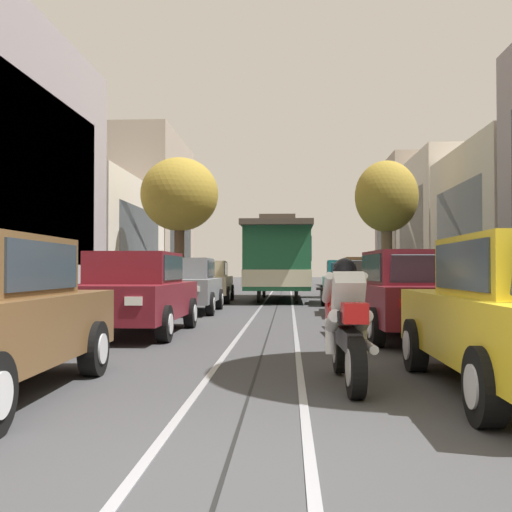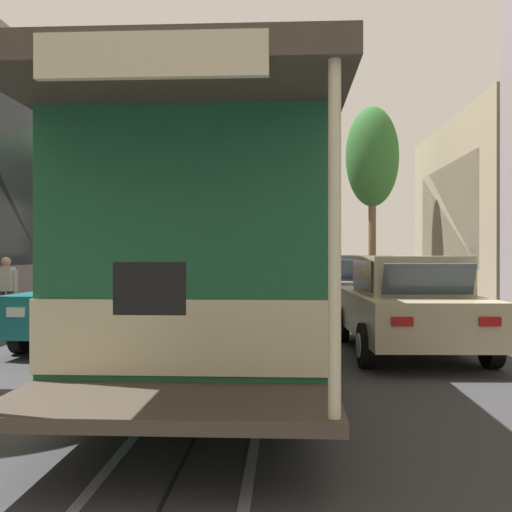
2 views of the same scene
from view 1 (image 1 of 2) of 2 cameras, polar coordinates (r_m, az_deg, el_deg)
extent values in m
plane|color=#38383A|center=(23.59, 2.08, -4.30)|extent=(160.00, 160.00, 0.00)
cube|color=gray|center=(26.57, 1.04, -3.95)|extent=(0.08, 57.72, 0.01)
cube|color=gray|center=(26.55, 3.33, -3.95)|extent=(0.08, 57.72, 0.01)
cube|color=black|center=(26.55, 2.18, -3.95)|extent=(0.03, 57.72, 0.01)
cube|color=#2D3842|center=(22.02, -18.29, 6.73)|extent=(0.04, 8.70, 5.72)
cube|color=beige|center=(34.28, -13.98, 1.77)|extent=(4.19, 12.13, 6.09)
cube|color=#2D3842|center=(33.72, -10.60, 1.29)|extent=(0.04, 8.70, 3.66)
cube|color=gray|center=(46.54, -9.89, 3.97)|extent=(4.91, 12.13, 10.97)
cube|color=#2D3842|center=(46.01, -6.94, 3.33)|extent=(0.04, 8.70, 6.58)
cube|color=#2D3842|center=(27.52, 18.12, 2.23)|extent=(0.04, 6.96, 3.87)
cube|color=beige|center=(37.87, 18.13, 2.79)|extent=(5.43, 9.64, 7.77)
cube|color=#2D3842|center=(37.23, 14.12, 2.23)|extent=(0.04, 6.96, 4.66)
cube|color=gray|center=(47.47, 14.45, 2.88)|extent=(4.51, 9.64, 9.31)
cube|color=#2D3842|center=(47.05, 11.79, 2.34)|extent=(0.04, 6.96, 5.59)
cube|color=#2D3842|center=(7.74, -21.01, -1.06)|extent=(1.30, 0.23, 0.45)
cube|color=#2D3842|center=(6.37, -18.90, -0.86)|extent=(0.07, 1.81, 0.47)
cube|color=#B21414|center=(8.35, -15.29, -4.62)|extent=(0.28, 0.05, 0.12)
cube|color=#B21414|center=(8.74, -22.33, -4.41)|extent=(0.28, 0.05, 0.12)
cylinder|color=silver|center=(4.99, -22.44, -11.83)|extent=(0.03, 0.35, 0.35)
cylinder|color=black|center=(7.50, -14.79, -8.29)|extent=(0.22, 0.64, 0.64)
cylinder|color=silver|center=(7.47, -13.97, -8.32)|extent=(0.03, 0.35, 0.35)
cube|color=maroon|center=(12.12, -11.26, -4.05)|extent=(1.82, 4.31, 0.66)
cube|color=maroon|center=(12.25, -11.07, -1.08)|extent=(1.49, 2.07, 0.60)
cube|color=#2D3842|center=(11.44, -12.11, -1.16)|extent=(1.33, 0.23, 0.47)
cube|color=#2D3842|center=(13.40, -9.81, -1.18)|extent=(1.30, 0.20, 0.45)
cube|color=#2D3842|center=(12.08, -7.63, -1.09)|extent=(0.04, 1.81, 0.47)
cube|color=#2D3842|center=(12.45, -14.41, -1.06)|extent=(0.04, 1.81, 0.47)
cube|color=white|center=(9.88, -11.27, -4.11)|extent=(0.28, 0.04, 0.14)
cube|color=#B21414|center=(14.10, -6.85, -3.27)|extent=(0.28, 0.04, 0.12)
cube|color=white|center=(10.22, -17.35, -3.98)|extent=(0.28, 0.04, 0.14)
cube|color=#B21414|center=(14.34, -11.25, -3.22)|extent=(0.28, 0.04, 0.12)
cylinder|color=black|center=(10.64, -8.47, -6.23)|extent=(0.20, 0.64, 0.64)
cylinder|color=silver|center=(10.62, -7.88, -6.25)|extent=(0.02, 0.35, 0.35)
cylinder|color=black|center=(11.13, -17.42, -5.97)|extent=(0.20, 0.64, 0.64)
cylinder|color=silver|center=(11.17, -17.95, -5.95)|extent=(0.02, 0.35, 0.35)
cylinder|color=black|center=(13.26, -6.11, -5.26)|extent=(0.20, 0.64, 0.64)
cylinder|color=silver|center=(13.24, -5.63, -5.27)|extent=(0.02, 0.35, 0.35)
cylinder|color=black|center=(13.65, -13.44, -5.12)|extent=(0.20, 0.64, 0.64)
cylinder|color=silver|center=(13.69, -13.89, -5.10)|extent=(0.02, 0.35, 0.35)
cube|color=slate|center=(18.11, -6.59, -3.15)|extent=(1.90, 4.34, 0.66)
cube|color=slate|center=(18.24, -6.51, -1.15)|extent=(1.52, 2.10, 0.60)
cube|color=#2D3842|center=(17.42, -6.91, -1.21)|extent=(1.34, 0.25, 0.47)
cube|color=#2D3842|center=(19.42, -6.01, -1.22)|extent=(1.30, 0.23, 0.45)
cube|color=#2D3842|center=(18.15, -4.18, -1.16)|extent=(0.07, 1.81, 0.47)
cube|color=#2D3842|center=(18.37, -8.82, -1.15)|extent=(0.07, 1.81, 0.47)
cube|color=white|center=(15.89, -5.72, -3.05)|extent=(0.28, 0.05, 0.14)
cube|color=#B21414|center=(20.18, -4.13, -2.68)|extent=(0.28, 0.05, 0.12)
cube|color=white|center=(16.07, -9.68, -3.02)|extent=(0.28, 0.05, 0.14)
cube|color=#B21414|center=(20.32, -7.26, -2.66)|extent=(0.28, 0.05, 0.12)
cylinder|color=black|center=(16.69, -4.26, -4.44)|extent=(0.21, 0.64, 0.64)
cylinder|color=silver|center=(16.68, -3.88, -4.45)|extent=(0.03, 0.35, 0.35)
cylinder|color=black|center=(16.96, -10.20, -4.38)|extent=(0.21, 0.64, 0.64)
cylinder|color=silver|center=(16.99, -10.56, -4.37)|extent=(0.03, 0.35, 0.35)
cylinder|color=black|center=(19.34, -3.43, -4.01)|extent=(0.21, 0.64, 0.64)
cylinder|color=silver|center=(19.33, -3.10, -4.01)|extent=(0.03, 0.35, 0.35)
cylinder|color=black|center=(19.58, -8.58, -3.97)|extent=(0.21, 0.64, 0.64)
cylinder|color=silver|center=(19.60, -8.89, -3.96)|extent=(0.03, 0.35, 0.35)
cube|color=#C1B28E|center=(23.84, -4.61, -2.70)|extent=(1.94, 4.36, 0.66)
cube|color=#C1B28E|center=(23.98, -4.57, -1.19)|extent=(1.54, 2.11, 0.60)
cube|color=#2D3842|center=(23.15, -4.78, -1.23)|extent=(1.34, 0.27, 0.47)
cube|color=#2D3842|center=(25.16, -4.31, -1.24)|extent=(1.30, 0.24, 0.45)
cube|color=#2D3842|center=(23.92, -2.79, -1.19)|extent=(0.09, 1.81, 0.47)
cube|color=#2D3842|center=(24.06, -6.35, -1.18)|extent=(0.09, 1.81, 0.47)
cube|color=white|center=(21.63, -3.71, -2.58)|extent=(0.28, 0.05, 0.14)
cube|color=#B21414|center=(25.94, -2.91, -2.37)|extent=(0.28, 0.05, 0.12)
cube|color=white|center=(21.76, -6.64, -2.57)|extent=(0.28, 0.05, 0.14)
cube|color=#B21414|center=(26.04, -5.36, -2.36)|extent=(0.28, 0.05, 0.12)
cylinder|color=black|center=(22.45, -2.71, -3.63)|extent=(0.22, 0.65, 0.64)
cylinder|color=silver|center=(22.44, -2.43, -3.63)|extent=(0.03, 0.35, 0.35)
cylinder|color=black|center=(22.63, -7.17, -3.61)|extent=(0.22, 0.65, 0.64)
cylinder|color=silver|center=(22.65, -7.45, -3.60)|extent=(0.03, 0.35, 0.35)
cylinder|color=black|center=(25.11, -2.31, -3.39)|extent=(0.22, 0.65, 0.64)
cylinder|color=silver|center=(25.10, -2.06, -3.39)|extent=(0.03, 0.35, 0.35)
cylinder|color=black|center=(25.27, -6.30, -3.36)|extent=(0.22, 0.65, 0.64)
cylinder|color=silver|center=(25.29, -6.55, -3.36)|extent=(0.03, 0.35, 0.35)
cube|color=#2D3842|center=(7.38, 22.19, -1.04)|extent=(1.33, 0.22, 0.47)
cube|color=#2D3842|center=(6.36, 18.31, -0.87)|extent=(0.03, 1.81, 0.47)
cube|color=white|center=(8.66, 15.50, -4.49)|extent=(0.28, 0.04, 0.14)
cube|color=white|center=(8.97, 22.50, -4.33)|extent=(0.28, 0.04, 0.14)
cylinder|color=black|center=(7.83, 14.52, -8.00)|extent=(0.20, 0.64, 0.64)
cylinder|color=silver|center=(7.81, 13.72, -8.02)|extent=(0.02, 0.35, 0.35)
cylinder|color=black|center=(5.27, 20.43, -11.27)|extent=(0.20, 0.64, 0.64)
cylinder|color=silver|center=(5.24, 19.26, -11.34)|extent=(0.02, 0.35, 0.35)
cube|color=maroon|center=(11.58, 14.13, -4.17)|extent=(1.99, 4.38, 0.66)
cube|color=maroon|center=(11.42, 14.29, -1.05)|extent=(1.57, 2.13, 0.60)
cube|color=#2D3842|center=(12.23, 13.35, -1.16)|extent=(1.34, 0.28, 0.47)
cube|color=#2D3842|center=(10.27, 15.88, -1.13)|extent=(1.30, 0.26, 0.45)
cube|color=#2D3842|center=(11.26, 10.60, -1.06)|extent=(0.11, 1.81, 0.47)
cube|color=#2D3842|center=(11.62, 17.88, -1.03)|extent=(0.11, 1.81, 0.47)
cube|color=white|center=(13.58, 9.67, -3.34)|extent=(0.28, 0.05, 0.14)
cube|color=#B21414|center=(9.34, 13.95, -4.26)|extent=(0.28, 0.05, 0.12)
cube|color=white|center=(13.80, 14.26, -3.29)|extent=(0.28, 0.05, 0.14)
cube|color=#B21414|center=(9.67, 20.41, -4.12)|extent=(0.28, 0.05, 0.12)
cylinder|color=black|center=(12.74, 8.84, -5.41)|extent=(0.23, 0.65, 0.64)
cylinder|color=silver|center=(12.72, 8.35, -5.42)|extent=(0.04, 0.35, 0.35)
cylinder|color=black|center=(13.11, 16.51, -5.26)|extent=(0.23, 0.65, 0.64)
cylinder|color=silver|center=(13.14, 16.97, -5.25)|extent=(0.04, 0.35, 0.35)
cylinder|color=black|center=(10.11, 11.07, -6.48)|extent=(0.23, 0.65, 0.64)
cylinder|color=silver|center=(10.09, 10.45, -6.50)|extent=(0.04, 0.35, 0.35)
cylinder|color=black|center=(10.58, 20.54, -6.20)|extent=(0.23, 0.65, 0.64)
cylinder|color=silver|center=(10.62, 21.10, -6.17)|extent=(0.04, 0.35, 0.35)
cube|color=brown|center=(17.60, 10.58, -3.19)|extent=(1.92, 4.35, 0.66)
cube|color=brown|center=(17.44, 10.62, -1.13)|extent=(1.53, 2.10, 0.60)
cube|color=#2D3842|center=(18.28, 10.35, -1.20)|extent=(1.34, 0.26, 0.47)
cube|color=#2D3842|center=(16.27, 11.05, -1.19)|extent=(1.30, 0.23, 0.45)
cube|color=#2D3842|center=(17.38, 8.17, -1.14)|extent=(0.08, 1.81, 0.47)
cube|color=#2D3842|center=(17.54, 13.05, -1.12)|extent=(0.08, 1.81, 0.47)
cube|color=white|center=(19.71, 8.31, -2.70)|extent=(0.28, 0.05, 0.14)
cube|color=#B21414|center=(15.40, 9.34, -3.10)|extent=(0.28, 0.05, 0.12)
cube|color=white|center=(19.81, 11.54, -2.68)|extent=(0.28, 0.05, 0.14)
cube|color=#B21414|center=(15.53, 13.45, -3.06)|extent=(0.28, 0.05, 0.12)
cylinder|color=black|center=(18.88, 7.50, -4.07)|extent=(0.22, 0.65, 0.64)
cylinder|color=silver|center=(18.87, 7.16, -4.07)|extent=(0.03, 0.35, 0.35)
cylinder|color=black|center=(19.05, 12.81, -4.02)|extent=(0.22, 0.65, 0.64)
cylinder|color=silver|center=(19.06, 13.13, -4.02)|extent=(0.03, 0.35, 0.35)
cylinder|color=black|center=(16.22, 7.97, -4.53)|extent=(0.22, 0.65, 0.64)
cylinder|color=silver|center=(16.21, 7.58, -4.53)|extent=(0.03, 0.35, 0.35)
cylinder|color=black|center=(16.42, 14.13, -4.46)|extent=(0.22, 0.65, 0.64)
cylinder|color=silver|center=(16.43, 14.51, -4.46)|extent=(0.03, 0.35, 0.35)
cube|color=#196B70|center=(22.78, 8.48, -2.76)|extent=(1.98, 4.37, 0.66)
cube|color=#196B70|center=(22.62, 8.50, -1.17)|extent=(1.56, 2.12, 0.60)
cube|color=#2D3842|center=(23.46, 8.39, -1.22)|extent=(1.34, 0.28, 0.47)
cube|color=#2D3842|center=(21.44, 8.67, -1.22)|extent=(1.30, 0.25, 0.45)
cube|color=#2D3842|center=(22.59, 6.60, -1.18)|extent=(0.10, 1.81, 0.47)
cube|color=#2D3842|center=(22.68, 10.39, -1.16)|extent=(0.10, 1.81, 0.47)
cube|color=white|center=(24.91, 6.93, -2.41)|extent=(0.28, 0.05, 0.14)
cube|color=#B21414|center=(20.60, 7.25, -2.64)|extent=(0.28, 0.05, 0.12)
cube|color=white|center=(24.97, 9.50, -2.40)|extent=(0.28, 0.05, 0.14)
cube|color=#B21414|center=(20.66, 10.35, -2.63)|extent=(0.28, 0.05, 0.12)
cylinder|color=black|center=(24.09, 6.22, -3.47)|extent=(0.23, 0.65, 0.64)
cylinder|color=silver|center=(24.09, 5.96, -3.47)|extent=(0.03, 0.35, 0.35)
cylinder|color=black|center=(24.18, 10.40, -3.45)|extent=(0.23, 0.65, 0.64)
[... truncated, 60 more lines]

